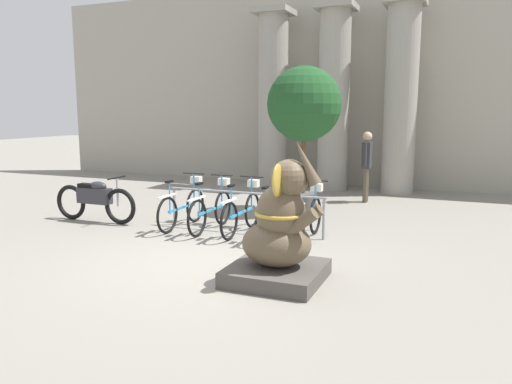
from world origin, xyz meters
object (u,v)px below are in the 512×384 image
bicycle_2 (242,212)px  elephant_statue (280,234)px  motorcycle (95,199)px  potted_tree (304,108)px  bicycle_4 (308,217)px  bicycle_3 (275,214)px  person_pedestrian (367,160)px  bicycle_0 (183,206)px  bicycle_1 (211,209)px

bicycle_2 → elephant_statue: (1.54, -2.25, 0.24)m
motorcycle → potted_tree: (3.62, 2.67, 1.86)m
bicycle_4 → bicycle_3: bearing=175.9°
person_pedestrian → motorcycle: bearing=-137.3°
elephant_statue → person_pedestrian: bearing=89.9°
bicycle_3 → elephant_statue: size_ratio=0.91×
bicycle_0 → bicycle_2: size_ratio=1.00×
bicycle_4 → person_pedestrian: size_ratio=1.00×
elephant_statue → motorcycle: 5.13m
elephant_statue → potted_tree: size_ratio=0.60×
bicycle_1 → motorcycle: size_ratio=0.88×
bicycle_3 → person_pedestrian: bearing=77.4°
bicycle_1 → bicycle_4: size_ratio=1.00×
bicycle_4 → person_pedestrian: person_pedestrian is taller
bicycle_2 → motorcycle: (-3.18, -0.26, 0.06)m
bicycle_1 → elephant_statue: 3.14m
motorcycle → potted_tree: 4.87m
bicycle_2 → motorcycle: bicycle_2 is taller
bicycle_2 → person_pedestrian: person_pedestrian is taller
bicycle_1 → bicycle_3: (1.28, 0.02, 0.00)m
bicycle_3 → motorcycle: bicycle_3 is taller
bicycle_3 → motorcycle: bearing=-175.8°
bicycle_2 → bicycle_0: bearing=179.3°
bicycle_0 → bicycle_1: bearing=-1.7°
bicycle_4 → person_pedestrian: 4.20m
bicycle_2 → bicycle_3: size_ratio=1.00×
motorcycle → elephant_statue: bearing=-22.8°
bicycle_3 → potted_tree: size_ratio=0.54×
bicycle_3 → bicycle_2: bearing=-178.4°
person_pedestrian → bicycle_3: bearing=-102.6°
bicycle_4 → motorcycle: 4.47m
motorcycle → person_pedestrian: bearing=42.7°
bicycle_0 → person_pedestrian: 5.02m
bicycle_0 → bicycle_3: (1.92, 0.00, 0.00)m
bicycle_1 → elephant_statue: elephant_statue is taller
potted_tree → bicycle_0: bearing=-125.8°
bicycle_4 → potted_tree: 3.21m
bicycle_4 → motorcycle: bicycle_4 is taller
elephant_statue → bicycle_1: bearing=134.2°
bicycle_1 → potted_tree: (1.08, 2.41, 1.92)m
bicycle_1 → bicycle_3: same height
bicycle_0 → person_pedestrian: (2.83, 4.09, 0.65)m
bicycle_0 → potted_tree: 3.51m
bicycle_0 → bicycle_1: 0.64m
bicycle_4 → motorcycle: size_ratio=0.88×
bicycle_0 → motorcycle: (-1.90, -0.28, 0.06)m
bicycle_3 → bicycle_4: size_ratio=1.00×
bicycle_0 → bicycle_3: size_ratio=1.00×
bicycle_4 → person_pedestrian: (0.28, 4.14, 0.65)m
bicycle_0 → bicycle_1: size_ratio=1.00×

